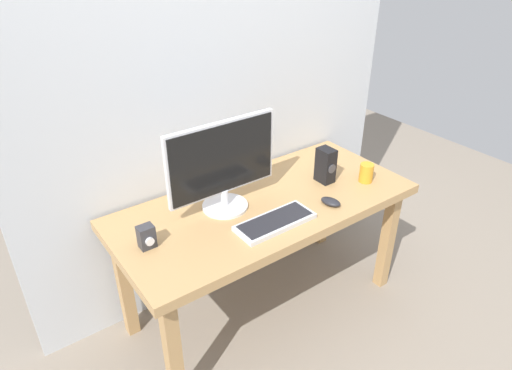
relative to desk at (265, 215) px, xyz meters
name	(u,v)px	position (x,y,z in m)	size (l,w,h in m)	color
ground_plane	(264,305)	(0.00, 0.00, -0.65)	(6.00, 6.00, 0.00)	gray
wall_back	(218,36)	(0.00, 0.40, 0.85)	(2.33, 0.04, 3.00)	silver
desk	(265,215)	(0.00, 0.00, 0.00)	(1.59, 0.72, 0.73)	tan
monitor	(222,165)	(-0.20, 0.09, 0.32)	(0.59, 0.23, 0.46)	silver
keyboard_primary	(275,222)	(-0.08, -0.19, 0.10)	(0.40, 0.16, 0.03)	silver
mouse	(331,202)	(0.25, -0.22, 0.10)	(0.06, 0.11, 0.03)	#232328
speaker_right	(326,165)	(0.40, -0.02, 0.18)	(0.07, 0.10, 0.20)	black
audio_controller	(147,237)	(-0.65, 0.01, 0.14)	(0.07, 0.07, 0.11)	#333338
coffee_mug	(366,173)	(0.58, -0.16, 0.14)	(0.08, 0.08, 0.11)	orange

